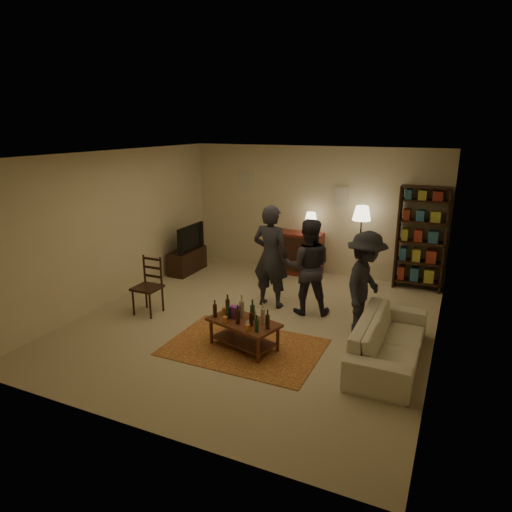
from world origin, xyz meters
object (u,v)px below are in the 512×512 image
Objects in this scene: dining_chair at (149,283)px; tv_stand at (187,255)px; person_left at (271,257)px; dresser at (299,252)px; person_right at (308,267)px; coffee_table at (243,323)px; person_by_sofa at (365,284)px; bookshelf at (421,238)px; sofa at (389,340)px; floor_lamp at (362,218)px.

dining_chair is 2.26m from tv_stand.
person_left is at bearing 32.66° from dining_chair.
dresser is 2.18m from person_right.
tv_stand is (-2.66, 2.67, 0.00)m from coffee_table.
dresser is at bearing 96.56° from coffee_table.
tv_stand is 0.78× the size of dresser.
person_by_sofa is (1.74, -0.49, -0.10)m from person_left.
person_left is at bearing -21.27° from person_right.
coffee_table is 0.70× the size of person_by_sofa.
bookshelf is 3.26m from sofa.
dining_chair is at bearing -134.30° from floor_lamp.
bookshelf is at bearing -135.68° from person_left.
bookshelf is at bearing -6.61° from person_by_sofa.
bookshelf is 3.05m from person_left.
dresser reaches higher than tv_stand.
person_by_sofa is (0.58, -2.35, -0.52)m from floor_lamp.
dining_chair is 0.63× the size of floor_lamp.
person_by_sofa is at bearing -52.15° from dresser.
coffee_table is 0.83× the size of dresser.
person_left is 0.70m from person_right.
floor_lamp is at bearing 13.10° from tv_stand.
dining_chair is at bearing -73.55° from tv_stand.
floor_lamp is (-1.13, -0.15, 0.30)m from bookshelf.
dresser reaches higher than sofa.
sofa is (2.39, -3.11, -0.17)m from dresser.
tv_stand is 0.64× the size of person_right.
tv_stand is at bearing -157.93° from dresser.
person_left is at bearing 99.05° from coffee_table.
dining_chair is at bearing 89.52° from sofa.
dresser is 3.93m from sofa.
bookshelf is 2.57m from person_by_sofa.
dresser is (2.25, 0.91, 0.09)m from tv_stand.
dining_chair is at bearing 5.54° from person_right.
person_by_sofa is (1.05, -0.46, -0.01)m from person_right.
person_right is at bearing 75.06° from coffee_table.
person_by_sofa is (4.14, -1.52, 0.43)m from tv_stand.
tv_stand is at bearing 64.66° from sofa.
person_left is (2.40, -1.03, 0.52)m from tv_stand.
bookshelf is 1.27× the size of floor_lamp.
tv_stand is 0.67× the size of floor_lamp.
dresser is 2.00m from person_left.
dresser reaches higher than coffee_table.
person_right reaches higher than dining_chair.
person_left is 1.11× the size of person_right.
bookshelf is (4.69, 0.98, 0.65)m from tv_stand.
floor_lamp is at bearing -172.38° from bookshelf.
person_right is at bearing 72.23° from person_by_sofa.
sofa is 2.60m from person_left.
dresser is at bearing 37.54° from sofa.
floor_lamp is (1.31, -0.08, 0.86)m from dresser.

